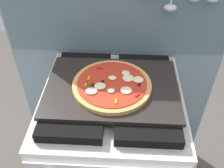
% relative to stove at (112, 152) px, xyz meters
% --- Properties ---
extents(kitchen_backsplash, '(1.10, 0.09, 1.55)m').
position_rel_stove_xyz_m(kitchen_backsplash, '(0.00, 0.34, 0.34)').
color(kitchen_backsplash, '#7A939E').
rests_on(kitchen_backsplash, ground_plane).
extents(stove, '(0.60, 0.64, 0.90)m').
position_rel_stove_xyz_m(stove, '(0.00, 0.00, 0.00)').
color(stove, white).
rests_on(stove, ground_plane).
extents(baking_tray, '(0.54, 0.38, 0.02)m').
position_rel_stove_xyz_m(baking_tray, '(0.00, 0.00, 0.46)').
color(baking_tray, black).
rests_on(baking_tray, stove).
extents(pizza_left, '(0.32, 0.32, 0.03)m').
position_rel_stove_xyz_m(pizza_left, '(-0.00, -0.00, 0.48)').
color(pizza_left, tan).
rests_on(pizza_left, baking_tray).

